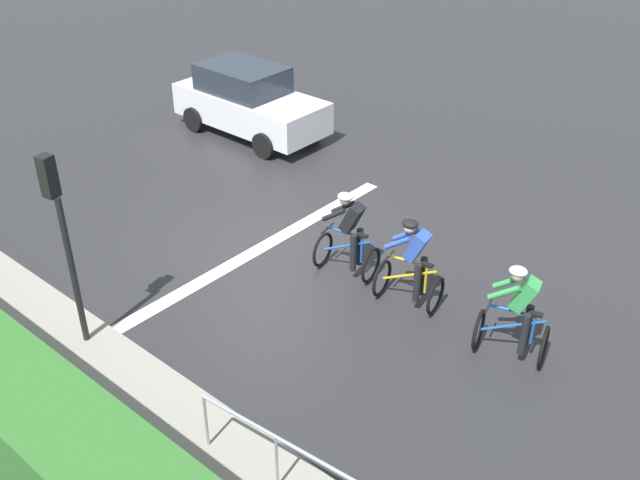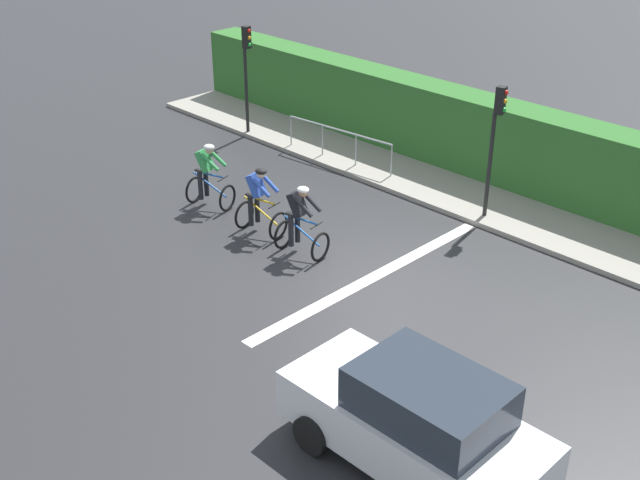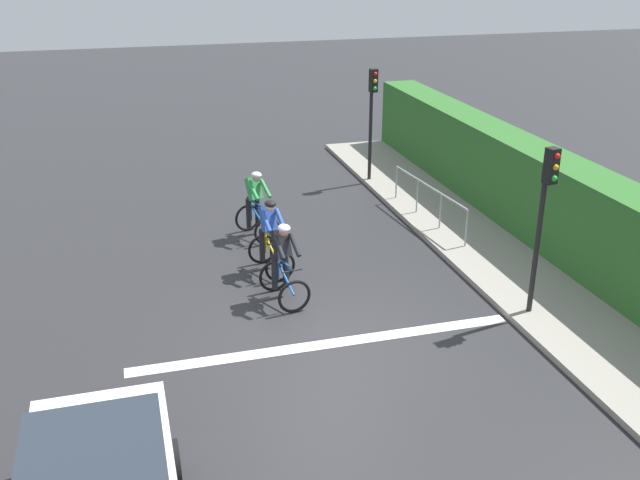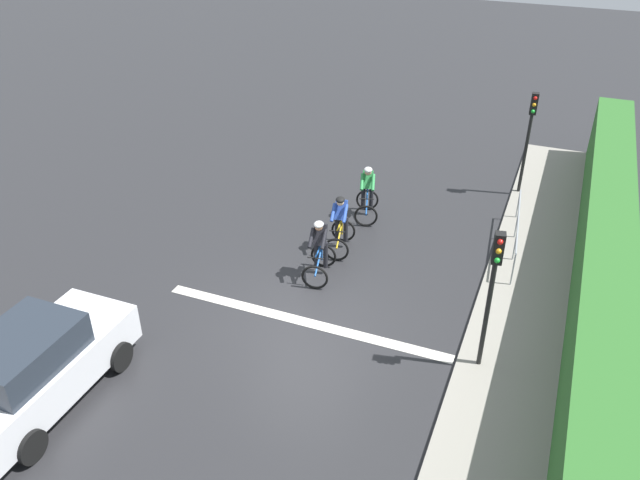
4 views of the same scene
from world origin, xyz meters
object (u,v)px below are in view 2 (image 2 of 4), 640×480
(traffic_light_near_crossing, at_px, (495,133))
(pedestrian_railing_kerbside, at_px, (339,137))
(cyclist_second, at_px, (259,202))
(cyclist_mid, at_px, (300,222))
(cyclist_lead, at_px, (208,177))
(car_white, at_px, (417,421))
(traffic_light_far_junction, at_px, (247,64))

(traffic_light_near_crossing, height_order, pedestrian_railing_kerbside, traffic_light_near_crossing)
(cyclist_second, distance_m, cyclist_mid, 1.41)
(cyclist_lead, bearing_deg, car_white, -110.38)
(cyclist_mid, bearing_deg, cyclist_second, 88.75)
(car_white, bearing_deg, traffic_light_near_crossing, 27.88)
(car_white, distance_m, pedestrian_railing_kerbside, 12.05)
(cyclist_lead, relative_size, traffic_light_far_junction, 0.50)
(pedestrian_railing_kerbside, bearing_deg, cyclist_mid, -145.08)
(car_white, xyz_separation_m, pedestrian_railing_kerbside, (7.83, 9.15, -0.08))
(cyclist_mid, distance_m, traffic_light_near_crossing, 5.00)
(cyclist_second, bearing_deg, traffic_light_far_junction, 51.80)
(cyclist_lead, distance_m, car_white, 10.12)
(pedestrian_railing_kerbside, bearing_deg, cyclist_second, -159.05)
(cyclist_lead, xyz_separation_m, traffic_light_near_crossing, (4.26, -5.36, 1.43))
(cyclist_lead, relative_size, traffic_light_near_crossing, 0.50)
(cyclist_second, relative_size, pedestrian_railing_kerbside, 0.46)
(cyclist_lead, distance_m, traffic_light_far_junction, 5.30)
(traffic_light_far_junction, height_order, pedestrian_railing_kerbside, traffic_light_far_junction)
(traffic_light_far_junction, bearing_deg, cyclist_lead, -141.58)
(cyclist_lead, distance_m, traffic_light_near_crossing, 7.00)
(car_white, height_order, traffic_light_near_crossing, traffic_light_near_crossing)
(cyclist_second, relative_size, cyclist_mid, 1.00)
(cyclist_lead, relative_size, pedestrian_railing_kerbside, 0.46)
(traffic_light_near_crossing, height_order, traffic_light_far_junction, same)
(pedestrian_railing_kerbside, bearing_deg, cyclist_lead, 175.57)
(cyclist_mid, height_order, car_white, car_white)
(cyclist_lead, xyz_separation_m, traffic_light_far_junction, (4.00, 3.17, 1.43))
(cyclist_lead, distance_m, cyclist_mid, 3.42)
(cyclist_lead, height_order, pedestrian_railing_kerbside, cyclist_lead)
(cyclist_lead, height_order, traffic_light_near_crossing, traffic_light_near_crossing)
(cyclist_mid, height_order, traffic_light_near_crossing, traffic_light_near_crossing)
(car_white, height_order, traffic_light_far_junction, traffic_light_far_junction)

